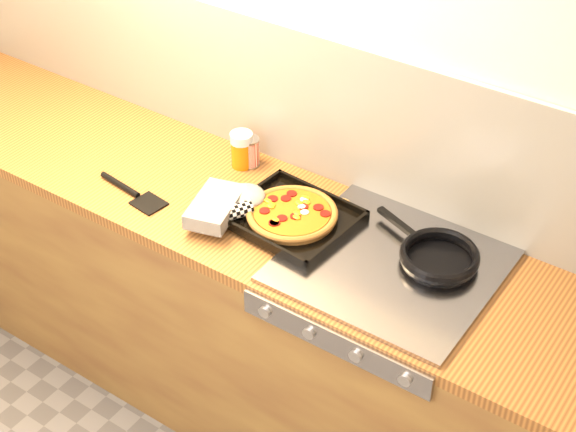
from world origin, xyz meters
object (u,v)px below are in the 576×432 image
Objects in this scene: juice_glass at (242,149)px; pizza_on_tray at (272,211)px; tomato_can at (249,151)px; frying_pan at (438,256)px.

pizza_on_tray is at bearing -36.87° from juice_glass.
tomato_can is 0.03m from juice_glass.
juice_glass reaches higher than pizza_on_tray.
pizza_on_tray is 1.21× the size of frying_pan.
frying_pan is 3.22× the size of juice_glass.
tomato_can reaches higher than frying_pan.
juice_glass is (-0.01, -0.02, 0.01)m from tomato_can.
tomato_can is (-0.77, 0.12, 0.02)m from frying_pan.
frying_pan is 0.79m from juice_glass.
tomato_can is at bearing 54.34° from juice_glass.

